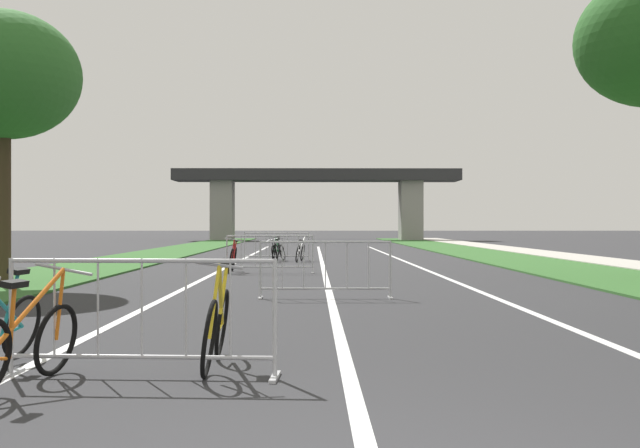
{
  "coord_description": "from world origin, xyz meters",
  "views": [
    {
      "loc": [
        -0.32,
        -3.48,
        1.35
      ],
      "look_at": [
        -0.18,
        10.78,
        1.36
      ],
      "focal_mm": 41.73,
      "sensor_mm": 36.0,
      "label": 1
    }
  ],
  "objects_px": {
    "tree_left_pine_far": "(4,76)",
    "bicycle_yellow_0": "(217,326)",
    "crowd_barrier_fourth": "(277,247)",
    "bicycle_red_5": "(233,259)",
    "crowd_barrier_second": "(325,270)",
    "bicycle_orange_2": "(24,344)",
    "crowd_barrier_third": "(270,254)",
    "bicycle_green_4": "(276,251)",
    "bicycle_black_6": "(278,252)",
    "crowd_barrier_nearest": "(142,318)",
    "bicycle_white_3": "(300,252)"
  },
  "relations": [
    {
      "from": "bicycle_yellow_0",
      "to": "crowd_barrier_fourth",
      "type": "bearing_deg",
      "value": -89.59
    },
    {
      "from": "bicycle_orange_2",
      "to": "bicycle_white_3",
      "type": "distance_m",
      "value": 20.72
    },
    {
      "from": "tree_left_pine_far",
      "to": "crowd_barrier_fourth",
      "type": "bearing_deg",
      "value": 63.83
    },
    {
      "from": "crowd_barrier_second",
      "to": "crowd_barrier_nearest",
      "type": "bearing_deg",
      "value": -104.11
    },
    {
      "from": "crowd_barrier_third",
      "to": "bicycle_red_5",
      "type": "xyz_separation_m",
      "value": [
        -1.06,
        0.4,
        -0.14
      ]
    },
    {
      "from": "crowd_barrier_second",
      "to": "bicycle_orange_2",
      "type": "distance_m",
      "value": 7.82
    },
    {
      "from": "bicycle_green_4",
      "to": "bicycle_black_6",
      "type": "distance_m",
      "value": 0.98
    },
    {
      "from": "crowd_barrier_nearest",
      "to": "bicycle_red_5",
      "type": "distance_m",
      "value": 14.28
    },
    {
      "from": "crowd_barrier_fourth",
      "to": "bicycle_orange_2",
      "type": "bearing_deg",
      "value": -92.85
    },
    {
      "from": "crowd_barrier_nearest",
      "to": "crowd_barrier_second",
      "type": "relative_size",
      "value": 1.01
    },
    {
      "from": "tree_left_pine_far",
      "to": "bicycle_green_4",
      "type": "distance_m",
      "value": 13.38
    },
    {
      "from": "bicycle_red_5",
      "to": "crowd_barrier_nearest",
      "type": "bearing_deg",
      "value": 91.66
    },
    {
      "from": "crowd_barrier_second",
      "to": "bicycle_yellow_0",
      "type": "distance_m",
      "value": 6.59
    },
    {
      "from": "crowd_barrier_nearest",
      "to": "bicycle_red_5",
      "type": "height_order",
      "value": "crowd_barrier_nearest"
    },
    {
      "from": "bicycle_yellow_0",
      "to": "bicycle_black_6",
      "type": "bearing_deg",
      "value": -89.79
    },
    {
      "from": "bicycle_green_4",
      "to": "bicycle_orange_2",
      "type": "bearing_deg",
      "value": 92.16
    },
    {
      "from": "bicycle_red_5",
      "to": "bicycle_black_6",
      "type": "bearing_deg",
      "value": -100.77
    },
    {
      "from": "crowd_barrier_third",
      "to": "crowd_barrier_fourth",
      "type": "height_order",
      "value": "same"
    },
    {
      "from": "crowd_barrier_fourth",
      "to": "bicycle_green_4",
      "type": "height_order",
      "value": "crowd_barrier_fourth"
    },
    {
      "from": "crowd_barrier_third",
      "to": "bicycle_red_5",
      "type": "distance_m",
      "value": 1.15
    },
    {
      "from": "tree_left_pine_far",
      "to": "crowd_barrier_second",
      "type": "xyz_separation_m",
      "value": [
        6.99,
        -2.81,
        -4.07
      ]
    },
    {
      "from": "crowd_barrier_nearest",
      "to": "bicycle_white_3",
      "type": "distance_m",
      "value": 20.22
    },
    {
      "from": "bicycle_orange_2",
      "to": "bicycle_green_4",
      "type": "xyz_separation_m",
      "value": [
        1.01,
        21.66,
        -0.01
      ]
    },
    {
      "from": "crowd_barrier_third",
      "to": "crowd_barrier_fourth",
      "type": "xyz_separation_m",
      "value": [
        -0.14,
        6.93,
        0.0
      ]
    },
    {
      "from": "tree_left_pine_far",
      "to": "bicycle_red_5",
      "type": "relative_size",
      "value": 3.35
    },
    {
      "from": "bicycle_yellow_0",
      "to": "bicycle_orange_2",
      "type": "height_order",
      "value": "bicycle_yellow_0"
    },
    {
      "from": "crowd_barrier_second",
      "to": "crowd_barrier_fourth",
      "type": "height_order",
      "value": "same"
    },
    {
      "from": "crowd_barrier_nearest",
      "to": "crowd_barrier_fourth",
      "type": "height_order",
      "value": "same"
    },
    {
      "from": "tree_left_pine_far",
      "to": "crowd_barrier_third",
      "type": "bearing_deg",
      "value": 36.49
    },
    {
      "from": "tree_left_pine_far",
      "to": "bicycle_green_4",
      "type": "relative_size",
      "value": 3.52
    },
    {
      "from": "bicycle_orange_2",
      "to": "bicycle_white_3",
      "type": "relative_size",
      "value": 0.99
    },
    {
      "from": "crowd_barrier_nearest",
      "to": "bicycle_orange_2",
      "type": "bearing_deg",
      "value": -153.26
    },
    {
      "from": "tree_left_pine_far",
      "to": "crowd_barrier_nearest",
      "type": "relative_size",
      "value": 2.46
    },
    {
      "from": "tree_left_pine_far",
      "to": "bicycle_yellow_0",
      "type": "relative_size",
      "value": 3.51
    },
    {
      "from": "bicycle_white_3",
      "to": "bicycle_red_5",
      "type": "bearing_deg",
      "value": -98.3
    },
    {
      "from": "bicycle_orange_2",
      "to": "tree_left_pine_far",
      "type": "bearing_deg",
      "value": 125.49
    },
    {
      "from": "bicycle_red_5",
      "to": "bicycle_black_6",
      "type": "height_order",
      "value": "bicycle_red_5"
    },
    {
      "from": "tree_left_pine_far",
      "to": "bicycle_orange_2",
      "type": "height_order",
      "value": "tree_left_pine_far"
    },
    {
      "from": "crowd_barrier_second",
      "to": "bicycle_yellow_0",
      "type": "bearing_deg",
      "value": -99.94
    },
    {
      "from": "bicycle_orange_2",
      "to": "bicycle_green_4",
      "type": "height_order",
      "value": "bicycle_orange_2"
    },
    {
      "from": "bicycle_orange_2",
      "to": "bicycle_black_6",
      "type": "distance_m",
      "value": 20.73
    },
    {
      "from": "bicycle_yellow_0",
      "to": "bicycle_green_4",
      "type": "xyz_separation_m",
      "value": [
        -0.47,
        20.78,
        -0.04
      ]
    },
    {
      "from": "bicycle_red_5",
      "to": "bicycle_orange_2",
      "type": "bearing_deg",
      "value": 88.18
    },
    {
      "from": "crowd_barrier_fourth",
      "to": "bicycle_black_6",
      "type": "height_order",
      "value": "crowd_barrier_fourth"
    },
    {
      "from": "bicycle_green_4",
      "to": "crowd_barrier_third",
      "type": "bearing_deg",
      "value": 96.31
    },
    {
      "from": "crowd_barrier_fourth",
      "to": "bicycle_black_6",
      "type": "relative_size",
      "value": 1.44
    },
    {
      "from": "crowd_barrier_third",
      "to": "crowd_barrier_second",
      "type": "bearing_deg",
      "value": -78.47
    },
    {
      "from": "crowd_barrier_fourth",
      "to": "bicycle_white_3",
      "type": "relative_size",
      "value": 1.47
    },
    {
      "from": "bicycle_white_3",
      "to": "bicycle_black_6",
      "type": "bearing_deg",
      "value": -175.96
    },
    {
      "from": "bicycle_black_6",
      "to": "bicycle_white_3",
      "type": "bearing_deg",
      "value": -172.16
    }
  ]
}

